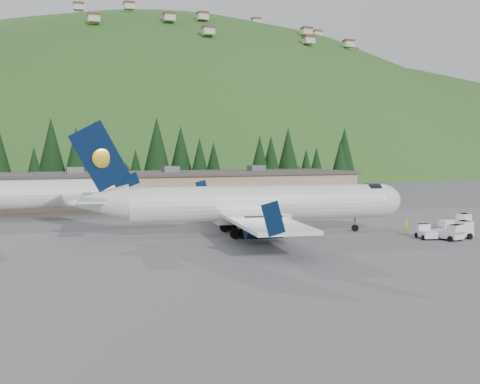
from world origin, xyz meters
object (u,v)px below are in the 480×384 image
at_px(baggage_tug_c, 425,232).
at_px(ramp_worker, 406,226).
at_px(baggage_tug_a, 458,231).
at_px(terminal_building, 140,188).
at_px(airliner, 251,205).
at_px(second_airliner, 4,194).
at_px(baggage_tug_b, 457,222).
at_px(baggage_tug_d, 449,233).

relative_size(baggage_tug_c, ramp_worker, 1.78).
relative_size(baggage_tug_a, terminal_building, 0.05).
bearing_deg(baggage_tug_a, airliner, 156.40).
height_order(airliner, terminal_building, airliner).
bearing_deg(ramp_worker, baggage_tug_c, 49.10).
bearing_deg(second_airliner, ramp_worker, -34.10).
distance_m(baggage_tug_b, ramp_worker, 7.56).
bearing_deg(baggage_tug_c, baggage_tug_a, -94.80).
bearing_deg(baggage_tug_c, ramp_worker, 9.75).
distance_m(baggage_tug_a, terminal_building, 52.42).
distance_m(second_airliner, baggage_tug_a, 52.58).
bearing_deg(baggage_tug_a, baggage_tug_b, 54.07).
xyz_separation_m(terminal_building, ramp_worker, (19.53, -42.71, -1.83)).
distance_m(airliner, baggage_tug_d, 19.66).
xyz_separation_m(baggage_tug_b, baggage_tug_c, (-7.88, -4.68, -0.15)).
height_order(baggage_tug_c, ramp_worker, ramp_worker).
height_order(second_airliner, ramp_worker, second_airliner).
distance_m(second_airliner, baggage_tug_b, 53.58).
distance_m(second_airliner, baggage_tug_c, 49.56).
distance_m(baggage_tug_d, ramp_worker, 5.54).
bearing_deg(second_airliner, baggage_tug_c, -37.87).
distance_m(baggage_tug_c, baggage_tug_d, 2.27).
distance_m(second_airliner, baggage_tug_d, 51.77).
xyz_separation_m(airliner, ramp_worker, (15.53, -4.84, -2.30)).
bearing_deg(baggage_tug_d, baggage_tug_c, -154.13).
bearing_deg(second_airliner, terminal_building, 38.78).
height_order(baggage_tug_a, baggage_tug_b, baggage_tug_a).
bearing_deg(baggage_tug_a, ramp_worker, 122.80).
xyz_separation_m(airliner, baggage_tug_b, (23.03, -3.84, -2.33)).
bearing_deg(baggage_tug_a, baggage_tug_c, 163.89).
bearing_deg(baggage_tug_b, airliner, -179.68).
xyz_separation_m(baggage_tug_c, terminal_building, (-19.15, 46.38, 2.01)).
height_order(second_airliner, baggage_tug_c, second_airliner).
height_order(airliner, ramp_worker, airliner).
relative_size(airliner, baggage_tug_d, 10.94).
distance_m(baggage_tug_b, terminal_building, 49.73).
bearing_deg(baggage_tug_c, second_airliner, 67.81).
xyz_separation_m(baggage_tug_a, baggage_tug_b, (4.91, 5.79, -0.01)).
height_order(airliner, baggage_tug_c, airliner).
bearing_deg(second_airliner, airliner, -42.44).
height_order(second_airliner, baggage_tug_b, second_airliner).
bearing_deg(terminal_building, baggage_tug_d, -66.86).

